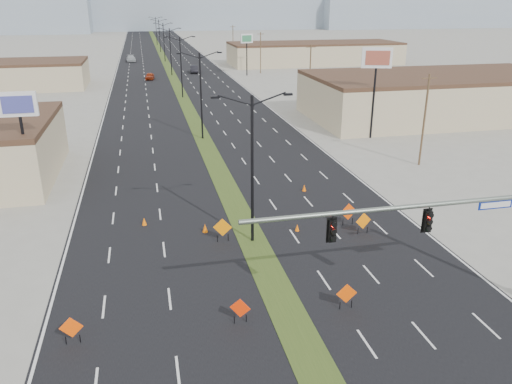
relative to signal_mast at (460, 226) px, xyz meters
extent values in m
plane|color=gray|center=(-8.56, -2.00, -4.79)|extent=(600.00, 600.00, 0.00)
cube|color=black|center=(-8.56, 98.00, -4.79)|extent=(25.00, 400.00, 0.02)
cube|color=#2F4518|center=(-8.56, 98.00, -4.79)|extent=(2.00, 400.00, 0.04)
cube|color=#BEAE88|center=(-40.56, 83.00, -2.54)|extent=(30.00, 14.00, 4.50)
cube|color=#BEAE88|center=(25.44, 43.00, -2.04)|extent=(36.00, 18.00, 5.50)
cube|color=#BEAE88|center=(29.44, 108.00, -2.29)|extent=(44.00, 16.00, 5.00)
cube|color=#8A9AAB|center=(31.44, 298.00, 9.21)|extent=(220.00, 50.00, 28.00)
cube|color=#8A9AAB|center=(171.44, 288.00, 4.21)|extent=(160.00, 50.00, 18.00)
cube|color=#8A9AAB|center=(-38.56, 318.00, 11.21)|extent=(140.00, 50.00, 32.00)
cylinder|color=slate|center=(-3.36, 0.00, 1.31)|extent=(16.00, 0.24, 0.24)
cube|color=navy|center=(1.84, -0.02, 0.99)|extent=(1.90, 0.04, 0.45)
cube|color=black|center=(-6.86, 0.00, 0.43)|extent=(0.50, 0.28, 1.30)
sphere|color=#FF0C05|center=(-6.86, -0.16, 0.78)|extent=(0.22, 0.22, 0.22)
cube|color=black|center=(-1.86, 0.00, 0.43)|extent=(0.50, 0.28, 1.30)
sphere|color=#FF0C05|center=(-1.86, -0.16, 0.78)|extent=(0.22, 0.22, 0.22)
cylinder|color=black|center=(-8.56, 10.00, 0.21)|extent=(0.20, 0.20, 10.00)
cube|color=black|center=(-10.86, 10.00, 5.16)|extent=(0.55, 0.24, 0.14)
cube|color=black|center=(-6.26, 10.00, 5.16)|extent=(0.55, 0.24, 0.14)
cylinder|color=black|center=(-8.56, 38.00, 0.21)|extent=(0.20, 0.20, 10.00)
cube|color=black|center=(-10.86, 38.00, 5.16)|extent=(0.55, 0.24, 0.14)
cube|color=black|center=(-6.26, 38.00, 5.16)|extent=(0.55, 0.24, 0.14)
cylinder|color=black|center=(-8.56, 66.00, 0.21)|extent=(0.20, 0.20, 10.00)
cube|color=black|center=(-10.86, 66.00, 5.16)|extent=(0.55, 0.24, 0.14)
cube|color=black|center=(-6.26, 66.00, 5.16)|extent=(0.55, 0.24, 0.14)
cylinder|color=black|center=(-8.56, 94.00, 0.21)|extent=(0.20, 0.20, 10.00)
cube|color=black|center=(-10.86, 94.00, 5.16)|extent=(0.55, 0.24, 0.14)
cube|color=black|center=(-6.26, 94.00, 5.16)|extent=(0.55, 0.24, 0.14)
cylinder|color=black|center=(-8.56, 122.00, 0.21)|extent=(0.20, 0.20, 10.00)
cube|color=black|center=(-10.86, 122.00, 5.16)|extent=(0.55, 0.24, 0.14)
cube|color=black|center=(-6.26, 122.00, 5.16)|extent=(0.55, 0.24, 0.14)
cylinder|color=black|center=(-8.56, 150.00, 0.21)|extent=(0.20, 0.20, 10.00)
cube|color=black|center=(-10.86, 150.00, 5.16)|extent=(0.55, 0.24, 0.14)
cube|color=black|center=(-6.26, 150.00, 5.16)|extent=(0.55, 0.24, 0.14)
cylinder|color=black|center=(-8.56, 178.00, 0.21)|extent=(0.20, 0.20, 10.00)
cube|color=black|center=(-10.86, 178.00, 5.16)|extent=(0.55, 0.24, 0.14)
cube|color=black|center=(-6.26, 178.00, 5.16)|extent=(0.55, 0.24, 0.14)
cylinder|color=#4C3823|center=(11.44, 23.00, -0.29)|extent=(0.20, 0.20, 9.00)
cube|color=#4C3823|center=(11.44, 23.00, 3.81)|extent=(1.60, 0.10, 0.10)
cylinder|color=#4C3823|center=(11.44, 58.00, -0.29)|extent=(0.20, 0.20, 9.00)
cube|color=#4C3823|center=(11.44, 58.00, 3.81)|extent=(1.60, 0.10, 0.10)
cylinder|color=#4C3823|center=(11.44, 93.00, -0.29)|extent=(0.20, 0.20, 9.00)
cube|color=#4C3823|center=(11.44, 93.00, 3.81)|extent=(1.60, 0.10, 0.10)
cylinder|color=#4C3823|center=(11.44, 128.00, -0.29)|extent=(0.20, 0.20, 9.00)
cube|color=#4C3823|center=(11.44, 128.00, 3.81)|extent=(1.60, 0.10, 0.10)
imported|color=maroon|center=(-13.48, 88.57, -4.09)|extent=(2.20, 4.29, 1.40)
imported|color=black|center=(-3.27, 97.27, -3.99)|extent=(2.08, 5.01, 1.61)
imported|color=#A1A6AA|center=(-17.63, 123.70, -3.97)|extent=(2.63, 5.79, 1.65)
cube|color=#FF4A05|center=(-19.30, 1.14, -3.87)|extent=(1.11, 0.07, 1.11)
cylinder|color=black|center=(-19.62, 1.14, -4.56)|extent=(0.05, 0.05, 0.46)
cylinder|color=black|center=(-18.97, 1.14, -4.56)|extent=(0.05, 0.05, 0.46)
cube|color=#FF3105|center=(-11.15, 1.00, -3.90)|extent=(0.99, 0.47, 1.07)
cylinder|color=black|center=(-11.47, 1.00, -4.57)|extent=(0.05, 0.05, 0.45)
cylinder|color=black|center=(-10.84, 1.00, -4.57)|extent=(0.05, 0.05, 0.45)
cube|color=orange|center=(-10.56, 10.36, -3.72)|extent=(1.25, 0.35, 1.28)
cylinder|color=black|center=(-10.93, 10.36, -4.52)|extent=(0.05, 0.05, 0.53)
cylinder|color=black|center=(-10.18, 10.36, -4.52)|extent=(0.05, 0.05, 0.53)
cube|color=#F34C05|center=(-5.42, 1.00, -3.85)|extent=(1.14, 0.10, 1.14)
cylinder|color=black|center=(-5.75, 1.00, -4.56)|extent=(0.05, 0.05, 0.47)
cylinder|color=black|center=(-5.09, 1.00, -4.56)|extent=(0.05, 0.05, 0.47)
cube|color=orange|center=(-0.72, 9.37, -3.78)|extent=(1.20, 0.25, 1.21)
cylinder|color=black|center=(-1.08, 9.37, -4.54)|extent=(0.05, 0.05, 0.50)
cylinder|color=black|center=(-0.37, 9.37, -4.54)|extent=(0.05, 0.05, 0.50)
cube|color=#FF4905|center=(-1.18, 11.01, -3.72)|extent=(1.28, 0.21, 1.29)
cylinder|color=black|center=(-1.55, 11.01, -4.52)|extent=(0.05, 0.05, 0.53)
cylinder|color=black|center=(-0.80, 11.01, -4.52)|extent=(0.05, 0.05, 0.53)
cone|color=#DD5E04|center=(-11.55, 12.08, -4.47)|extent=(0.49, 0.49, 0.65)
cone|color=#FF6705|center=(-5.10, 10.83, -4.53)|extent=(0.38, 0.38, 0.53)
cone|color=#FA6205|center=(-2.13, 18.41, -4.49)|extent=(0.37, 0.37, 0.59)
cone|color=#FC6A05|center=(-15.76, 14.26, -4.49)|extent=(0.47, 0.47, 0.60)
cylinder|color=black|center=(-24.70, 21.78, -1.14)|extent=(0.24, 0.24, 7.31)
cube|color=white|center=(-24.70, 21.78, 3.10)|extent=(2.89, 0.36, 1.92)
cube|color=#3E4295|center=(-24.70, 21.58, 3.10)|extent=(2.31, 0.06, 1.35)
cylinder|color=black|center=(11.24, 33.97, -0.45)|extent=(0.24, 0.24, 8.69)
cube|color=white|center=(11.24, 33.97, 4.58)|extent=(3.38, 1.36, 2.29)
cube|color=#A24836|center=(11.24, 33.77, 4.58)|extent=(2.63, 0.87, 1.60)
cylinder|color=black|center=(7.71, 90.30, -1.14)|extent=(0.24, 0.24, 7.30)
cube|color=white|center=(7.71, 90.30, 3.08)|extent=(2.85, 1.21, 1.92)
cube|color=#317B4F|center=(7.71, 90.10, 3.08)|extent=(2.21, 0.75, 1.34)
camera|label=1|loc=(-15.08, -20.07, 10.59)|focal=35.00mm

